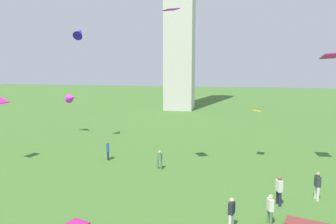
% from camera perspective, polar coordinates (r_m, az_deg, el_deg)
% --- Properties ---
extents(person_0, '(0.39, 0.50, 1.69)m').
position_cam_1_polar(person_0, '(18.05, 11.13, -16.79)').
color(person_0, silver).
rests_on(person_0, ground_plane).
extents(person_1, '(0.40, 0.56, 1.85)m').
position_cam_1_polar(person_1, '(21.48, 18.99, -12.67)').
color(person_1, '#1E2333').
rests_on(person_1, ground_plane).
extents(person_2, '(0.36, 0.51, 1.68)m').
position_cam_1_polar(person_2, '(18.97, 17.56, -15.78)').
color(person_2, '#51754C').
rests_on(person_2, ground_plane).
extents(person_3, '(0.46, 0.36, 1.57)m').
position_cam_1_polar(person_3, '(26.99, -1.50, -8.22)').
color(person_3, '#51754C').
rests_on(person_3, ground_plane).
extents(person_4, '(0.32, 0.56, 1.83)m').
position_cam_1_polar(person_4, '(23.16, 24.85, -11.47)').
color(person_4, silver).
rests_on(person_4, ground_plane).
extents(person_5, '(0.41, 0.50, 1.65)m').
position_cam_1_polar(person_5, '(30.02, -10.56, -6.55)').
color(person_5, '#1E2333').
rests_on(person_5, ground_plane).
extents(kite_flying_0, '(1.19, 1.82, 1.58)m').
position_cam_1_polar(kite_flying_0, '(35.98, -15.36, 13.30)').
color(kite_flying_0, '#2C15BF').
extents(kite_flying_2, '(2.07, 1.91, 1.42)m').
position_cam_1_polar(kite_flying_2, '(41.68, -16.61, 2.44)').
color(kite_flying_2, '#BB2FD8').
extents(kite_flying_3, '(1.21, 1.73, 0.49)m').
position_cam_1_polar(kite_flying_3, '(28.67, 26.72, 8.82)').
color(kite_flying_3, '#B5126F').
extents(kite_flying_4, '(1.41, 1.55, 0.25)m').
position_cam_1_polar(kite_flying_4, '(24.42, 0.52, 17.61)').
color(kite_flying_4, purple).
extents(kite_flying_6, '(0.90, 1.16, 0.29)m').
position_cam_1_polar(kite_flying_6, '(29.83, 15.51, 0.20)').
color(kite_flying_6, gold).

